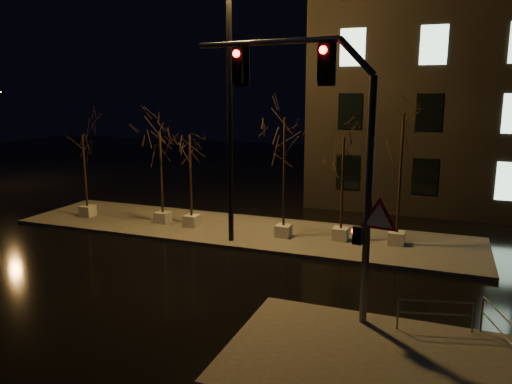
% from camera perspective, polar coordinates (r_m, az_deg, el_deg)
% --- Properties ---
extents(ground, '(90.00, 90.00, 0.00)m').
position_cam_1_polar(ground, '(18.68, -9.30, -9.31)').
color(ground, black).
rests_on(ground, ground).
extents(median, '(22.00, 5.00, 0.15)m').
position_cam_1_polar(median, '(23.75, -2.01, -4.41)').
color(median, '#484640').
rests_on(median, ground).
extents(sidewalk_corner, '(7.00, 5.00, 0.15)m').
position_cam_1_polar(sidewalk_corner, '(13.31, 12.67, -18.13)').
color(sidewalk_corner, '#484640').
rests_on(sidewalk_corner, ground).
extents(tree_0, '(1.80, 1.80, 4.36)m').
position_cam_1_polar(tree_0, '(26.96, -19.11, 4.22)').
color(tree_0, '#B6B3A9').
rests_on(tree_0, median).
extents(tree_1, '(1.80, 1.80, 4.62)m').
position_cam_1_polar(tree_1, '(24.56, -10.87, 4.45)').
color(tree_1, '#B6B3A9').
rests_on(tree_1, median).
extents(tree_2, '(1.80, 1.80, 4.53)m').
position_cam_1_polar(tree_2, '(23.69, -7.56, 4.14)').
color(tree_2, '#B6B3A9').
rests_on(tree_2, median).
extents(tree_3, '(1.80, 1.80, 5.45)m').
position_cam_1_polar(tree_3, '(21.66, 3.27, 5.39)').
color(tree_3, '#B6B3A9').
rests_on(tree_3, median).
extents(tree_4, '(1.80, 1.80, 4.64)m').
position_cam_1_polar(tree_4, '(21.56, 9.94, 3.56)').
color(tree_4, '#B6B3A9').
rests_on(tree_4, median).
extents(tree_5, '(1.80, 1.80, 5.70)m').
position_cam_1_polar(tree_5, '(21.36, 16.35, 5.36)').
color(tree_5, '#B6B3A9').
rests_on(tree_5, median).
extents(traffic_signal_mast, '(6.37, 1.17, 7.87)m').
position_cam_1_polar(traffic_signal_mast, '(14.02, 7.98, 6.19)').
color(traffic_signal_mast, '#515458').
rests_on(traffic_signal_mast, sidewalk_corner).
extents(streetlight_main, '(2.77, 1.13, 11.28)m').
position_cam_1_polar(streetlight_main, '(21.04, -3.03, 11.68)').
color(streetlight_main, black).
rests_on(streetlight_main, median).
extents(guard_rail_a, '(1.96, 0.52, 0.87)m').
position_cam_1_polar(guard_rail_a, '(14.73, 19.81, -12.72)').
color(guard_rail_a, '#515458').
rests_on(guard_rail_a, sidewalk_corner).
extents(guard_rail_b, '(0.73, 2.10, 1.05)m').
position_cam_1_polar(guard_rail_b, '(14.20, 26.08, -13.71)').
color(guard_rail_b, '#515458').
rests_on(guard_rail_b, sidewalk_corner).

